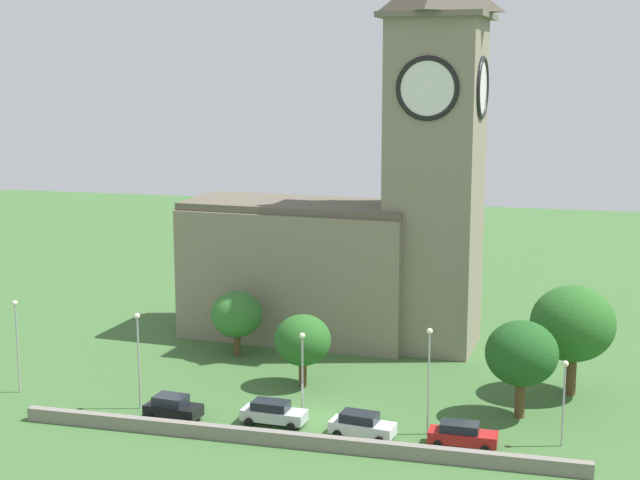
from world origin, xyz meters
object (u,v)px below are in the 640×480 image
Objects in this scene: car_black at (173,408)px; tree_riverside_east at (237,314)px; church at (358,221)px; tree_by_tower at (303,340)px; streetlamp_east_mid at (429,365)px; streetlamp_west_mid at (138,346)px; tree_riverside_west at (522,354)px; streetlamp_west_end at (17,332)px; streetlamp_central at (302,360)px; car_red at (462,435)px; streetlamp_east_end at (564,388)px; car_white at (362,425)px; car_silver at (273,413)px; tree_churchyard at (573,324)px.

tree_riverside_east reaches higher than car_black.
church is 16.54m from tree_by_tower.
tree_by_tower is at bearing -39.34° from tree_riverside_east.
streetlamp_east_mid is at bearing -36.40° from tree_riverside_east.
tree_by_tower is (-1.39, -14.59, -7.66)m from church.
tree_riverside_west is (28.45, 5.48, -0.05)m from streetlamp_west_mid.
tree_riverside_east is (-9.47, -7.97, -7.71)m from church.
streetlamp_west_end is at bearing -136.78° from church.
church is 5.42× the size of streetlamp_central.
car_red is at bearing -117.97° from tree_riverside_west.
church is 32.52m from streetlamp_west_end.
car_black is 0.58× the size of tree_riverside_west.
streetlamp_east_mid reaches higher than streetlamp_west_end.
car_red is 0.77× the size of streetlamp_east_end.
tree_riverside_west is at bearing 32.96° from car_white.
car_black is at bearing -171.71° from car_silver.
streetlamp_west_mid is at bearing -179.03° from streetlamp_east_mid.
car_black is 0.91× the size of car_red.
car_silver is 0.62× the size of streetlamp_east_mid.
tree_churchyard is at bearing 60.81° from car_red.
streetlamp_west_end is 19.55m from tree_riverside_east.
tree_by_tower is at bearing -95.44° from church.
car_white is 0.63× the size of streetlamp_west_mid.
streetlamp_east_end is at bearing -92.79° from tree_churchyard.
streetlamp_central is at bearing -53.07° from tree_riverside_east.
streetlamp_east_end is at bearing -3.30° from streetlamp_central.
car_silver is (-1.22, -23.31, -10.70)m from church.
tree_churchyard is (43.19, 10.77, 0.78)m from streetlamp_west_end.
tree_by_tower is (-11.48, 7.80, -1.25)m from streetlamp_east_mid.
tree_churchyard is at bearing 59.52° from tree_riverside_west.
tree_churchyard reaches higher than streetlamp_west_mid.
tree_by_tower is at bearing 145.82° from streetlamp_east_mid.
streetlamp_east_end is at bearing -0.52° from streetlamp_west_end.
streetlamp_east_mid is at bearing -0.99° from streetlamp_west_end.
tree_by_tower is (-14.11, 9.45, 3.05)m from car_red.
car_white is 0.54× the size of tree_churchyard.
tree_churchyard is (7.26, 12.99, 4.96)m from car_red.
streetlamp_east_end reaches higher than tree_by_tower.
car_black is 21.45m from car_red.
car_red is at bearing -35.91° from tree_riverside_east.
streetlamp_east_end reaches higher than car_red.
tree_riverside_east is at bearing -139.93° from church.
tree_by_tower is (-21.37, -3.54, -1.91)m from tree_churchyard.
car_red is 25.24m from streetlamp_west_mid.
church is 4.72× the size of tree_riverside_west.
car_silver is 18.98m from tree_riverside_west.
streetlamp_central reaches higher than car_black.
streetlamp_west_end is (-28.85, 2.39, 4.13)m from car_white.
streetlamp_central reaches higher than car_white.
car_red is 27.56m from tree_riverside_east.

